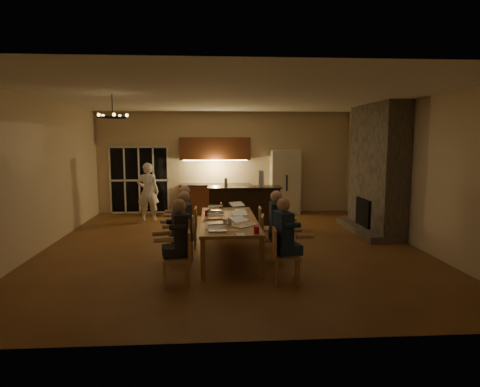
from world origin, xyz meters
name	(u,v)px	position (x,y,z in m)	size (l,w,h in m)	color
floor	(231,246)	(0.00, 0.00, 0.00)	(9.00, 9.00, 0.00)	brown
back_wall	(224,163)	(0.00, 4.52, 1.60)	(8.00, 0.04, 3.20)	#CAAF8F
left_wall	(39,175)	(-4.02, 0.00, 1.60)	(0.04, 9.00, 3.20)	#CAAF8F
right_wall	(412,173)	(4.02, 0.00, 1.60)	(0.04, 9.00, 3.20)	#CAAF8F
ceiling	(231,97)	(0.00, 0.00, 3.22)	(8.00, 9.00, 0.04)	white
french_doors	(139,180)	(-2.70, 4.47, 1.05)	(1.86, 0.08, 2.10)	black
fireplace	(377,169)	(3.70, 1.20, 1.60)	(0.58, 2.50, 3.20)	#665950
kitchenette	(215,176)	(-0.30, 4.20, 1.20)	(2.24, 0.68, 2.40)	#5F291B
refrigerator	(285,182)	(1.90, 4.15, 1.00)	(0.90, 0.68, 2.00)	beige
dining_table	(229,238)	(-0.09, -0.80, 0.38)	(1.10, 3.02, 0.75)	#9E763F
bar_island	(244,206)	(0.45, 2.15, 0.54)	(1.96, 0.68, 1.08)	black
chair_left_near	(176,258)	(-1.01, -2.47, 0.45)	(0.44, 0.44, 0.89)	tan
chair_left_mid	(181,240)	(-1.01, -1.26, 0.45)	(0.44, 0.44, 0.89)	tan
chair_left_far	(187,228)	(-0.97, -0.13, 0.45)	(0.44, 0.44, 0.89)	tan
chair_right_near	(287,255)	(0.79, -2.44, 0.45)	(0.44, 0.44, 0.89)	tan
chair_right_mid	(273,238)	(0.73, -1.24, 0.45)	(0.44, 0.44, 0.89)	tan
chair_right_far	(269,228)	(0.80, -0.26, 0.45)	(0.44, 0.44, 0.89)	tan
person_left_near	(180,241)	(-0.95, -2.35, 0.69)	(0.60, 0.60, 1.38)	#24282F
person_right_near	(283,240)	(0.74, -2.36, 0.69)	(0.60, 0.60, 1.38)	#1E2E4B
person_left_mid	(185,228)	(-0.94, -1.29, 0.69)	(0.60, 0.60, 1.38)	#3E4349
person_right_mid	(276,227)	(0.78, -1.32, 0.69)	(0.60, 0.60, 1.38)	#24282F
person_left_far	(185,217)	(-0.99, -0.21, 0.69)	(0.60, 0.60, 1.38)	#1E2E4B
standing_person	(148,192)	(-2.24, 3.11, 0.84)	(0.61, 0.40, 1.68)	white
chandelier	(113,117)	(-2.32, -0.67, 2.75)	(0.57, 0.57, 0.03)	black
laptop_a	(217,225)	(-0.34, -1.91, 0.86)	(0.32, 0.28, 0.23)	silver
laptop_b	(243,221)	(0.13, -1.58, 0.86)	(0.32, 0.28, 0.23)	silver
laptop_c	(215,213)	(-0.36, -0.71, 0.86)	(0.32, 0.28, 0.23)	silver
laptop_d	(240,214)	(0.13, -0.91, 0.86)	(0.32, 0.28, 0.23)	silver
laptop_e	(215,206)	(-0.35, 0.27, 0.86)	(0.32, 0.28, 0.23)	silver
laptop_f	(239,205)	(0.19, 0.29, 0.86)	(0.32, 0.28, 0.23)	silver
mug_front	(225,222)	(-0.18, -1.33, 0.80)	(0.08, 0.08, 0.10)	silver
mug_mid	(235,211)	(0.06, -0.18, 0.80)	(0.08, 0.08, 0.10)	silver
mug_back	(209,211)	(-0.49, -0.06, 0.80)	(0.09, 0.09, 0.10)	silver
redcup_near	(257,230)	(0.32, -2.15, 0.81)	(0.09, 0.09, 0.12)	red
redcup_mid	(207,213)	(-0.53, -0.39, 0.81)	(0.08, 0.08, 0.12)	red
can_silver	(230,222)	(-0.10, -1.42, 0.81)	(0.07, 0.07, 0.12)	#B2B2B7
can_cola	(221,205)	(-0.21, 0.62, 0.81)	(0.06, 0.06, 0.12)	#3F0F0C
plate_near	(251,224)	(0.30, -1.39, 0.76)	(0.26, 0.26, 0.02)	silver
plate_left	(213,229)	(-0.40, -1.74, 0.76)	(0.25, 0.25, 0.02)	silver
plate_far	(244,212)	(0.27, 0.03, 0.76)	(0.23, 0.23, 0.02)	silver
notepad	(241,235)	(0.05, -2.24, 0.76)	(0.14, 0.20, 0.01)	white
bar_bottle	(226,182)	(-0.04, 2.10, 1.20)	(0.08, 0.08, 0.24)	#99999E
bar_blender	(261,179)	(0.91, 2.16, 1.29)	(0.13, 0.13, 0.42)	silver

